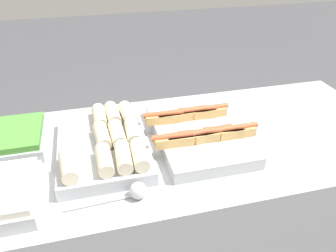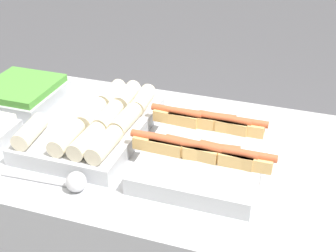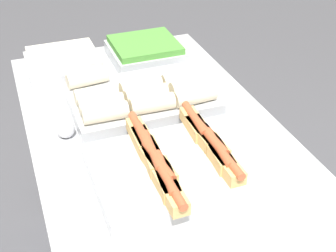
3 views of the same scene
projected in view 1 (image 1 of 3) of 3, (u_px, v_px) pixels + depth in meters
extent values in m
cube|color=#B7BABF|center=(189.00, 216.00, 1.54)|extent=(1.73, 0.75, 0.87)
cube|color=#B7BABF|center=(198.00, 134.00, 1.30)|extent=(0.33, 0.49, 0.05)
cube|color=tan|center=(209.00, 112.00, 1.36)|extent=(0.14, 0.05, 0.04)
cylinder|color=#C15633|center=(209.00, 108.00, 1.35)|extent=(0.16, 0.02, 0.02)
cube|color=tan|center=(186.00, 138.00, 1.20)|extent=(0.14, 0.05, 0.04)
cylinder|color=#C15633|center=(186.00, 134.00, 1.19)|extent=(0.16, 0.02, 0.02)
cube|color=tan|center=(237.00, 132.00, 1.23)|extent=(0.14, 0.05, 0.04)
cylinder|color=#C15633|center=(237.00, 127.00, 1.22)|extent=(0.16, 0.02, 0.02)
cube|color=tan|center=(175.00, 117.00, 1.33)|extent=(0.14, 0.05, 0.04)
cylinder|color=#C15633|center=(175.00, 112.00, 1.32)|extent=(0.16, 0.02, 0.02)
cube|color=tan|center=(198.00, 113.00, 1.35)|extent=(0.15, 0.05, 0.04)
cylinder|color=#C15633|center=(199.00, 109.00, 1.34)|extent=(0.16, 0.03, 0.02)
cube|color=tan|center=(186.00, 115.00, 1.34)|extent=(0.14, 0.05, 0.04)
cylinder|color=#C15633|center=(186.00, 110.00, 1.33)|extent=(0.16, 0.03, 0.02)
cube|color=tan|center=(174.00, 141.00, 1.18)|extent=(0.14, 0.05, 0.04)
cylinder|color=#C15633|center=(174.00, 136.00, 1.17)|extent=(0.16, 0.03, 0.02)
cube|color=tan|center=(163.00, 118.00, 1.32)|extent=(0.14, 0.05, 0.04)
cylinder|color=#C15633|center=(163.00, 114.00, 1.31)|extent=(0.16, 0.03, 0.02)
cube|color=tan|center=(224.00, 133.00, 1.23)|extent=(0.15, 0.06, 0.04)
cylinder|color=#C15633|center=(225.00, 128.00, 1.22)|extent=(0.16, 0.04, 0.02)
cube|color=tan|center=(211.00, 135.00, 1.22)|extent=(0.15, 0.06, 0.04)
cylinder|color=#C15633|center=(212.00, 130.00, 1.21)|extent=(0.16, 0.04, 0.02)
cube|color=tan|center=(200.00, 137.00, 1.21)|extent=(0.15, 0.06, 0.04)
cylinder|color=#C15633|center=(200.00, 132.00, 1.20)|extent=(0.16, 0.04, 0.02)
cube|color=#B7BABF|center=(103.00, 147.00, 1.22)|extent=(0.32, 0.46, 0.05)
cylinder|color=beige|center=(117.00, 133.00, 1.21)|extent=(0.06, 0.14, 0.05)
cylinder|color=beige|center=(113.00, 114.00, 1.33)|extent=(0.06, 0.14, 0.05)
cylinder|color=beige|center=(128.00, 114.00, 1.34)|extent=(0.06, 0.14, 0.05)
cylinder|color=beige|center=(99.00, 117.00, 1.32)|extent=(0.05, 0.14, 0.05)
cylinder|color=beige|center=(104.00, 160.00, 1.08)|extent=(0.06, 0.14, 0.05)
cylinder|color=beige|center=(123.00, 157.00, 1.09)|extent=(0.06, 0.14, 0.05)
cylinder|color=beige|center=(133.00, 132.00, 1.22)|extent=(0.06, 0.14, 0.05)
cylinder|color=beige|center=(68.00, 166.00, 1.05)|extent=(0.07, 0.14, 0.05)
cylinder|color=beige|center=(102.00, 136.00, 1.20)|extent=(0.06, 0.14, 0.05)
cylinder|color=beige|center=(140.00, 155.00, 1.10)|extent=(0.06, 0.14, 0.05)
cube|color=#B7BABF|center=(12.00, 142.00, 1.25)|extent=(0.25, 0.27, 0.05)
cube|color=#4C9338|center=(9.00, 134.00, 1.23)|extent=(0.23, 0.25, 0.02)
cylinder|color=silver|center=(102.00, 202.00, 1.01)|extent=(0.23, 0.02, 0.01)
sphere|color=silver|center=(138.00, 190.00, 1.02)|extent=(0.06, 0.06, 0.06)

